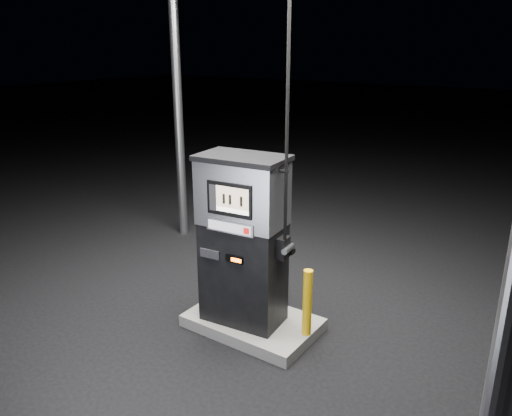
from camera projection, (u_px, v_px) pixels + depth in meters
The scene contains 5 objects.
ground at pixel (253, 328), 6.35m from camera, with size 80.00×80.00×0.00m, color black.
pump_island at pixel (253, 322), 6.33m from camera, with size 1.60×1.00×0.15m, color slate.
fuel_dispenser at pixel (243, 239), 5.94m from camera, with size 1.18×0.72×4.33m.
bollard_left at pixel (209, 277), 6.50m from camera, with size 0.11×0.11×0.81m, color yellow.
bollard_right at pixel (307, 303), 5.82m from camera, with size 0.11×0.11×0.83m, color yellow.
Camera 1 is at (3.18, -4.55, 3.43)m, focal length 35.00 mm.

